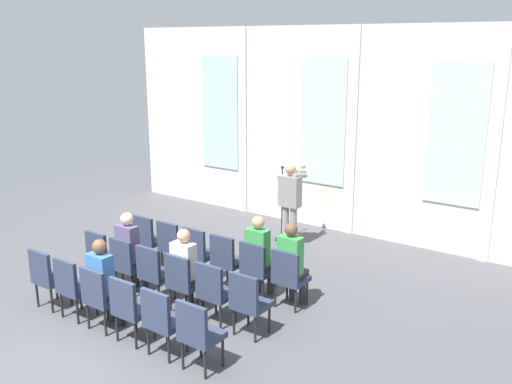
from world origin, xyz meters
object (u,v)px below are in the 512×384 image
object	(u,v)px
audience_r1_c1	(130,248)
chair_r1_c5	(248,300)
chair_r0_c2	(198,251)
audience_r0_c4	(259,252)
audience_r0_c5	(292,260)
chair_r1_c3	(183,280)
speaker	(290,199)
chair_r1_c1	(127,262)
chair_r0_c4	(256,266)
chair_r0_c3	(226,258)
chair_r2_c3	(130,306)
chair_r0_c0	(148,237)
chair_r2_c0	(48,275)
chair_r2_c1	(73,284)
chair_r1_c2	(154,271)
audience_r2_c2	(104,279)
chair_r1_c4	(214,290)
chair_r1_c0	(102,254)
audience_r1_c3	(186,266)
mic_stand	(282,224)
chair_r0_c5	(289,275)
chair_r0_c1	(172,244)
chair_r2_c4	(162,318)
chair_r2_c5	(198,331)
chair_r2_c2	(100,295)

from	to	relation	value
audience_r1_c1	chair_r1_c5	size ratio (longest dim) A/B	1.43
chair_r0_c2	audience_r0_c4	distance (m)	1.21
audience_r0_c5	chair_r1_c3	size ratio (longest dim) A/B	1.43
speaker	chair_r1_c1	xyz separation A→B (m)	(-0.95, -3.38, -0.43)
chair_r1_c5	chair_r0_c4	bearing A→B (deg)	119.74
chair_r0_c3	chair_r2_c3	world-z (taller)	same
chair_r0_c0	chair_r1_c5	size ratio (longest dim) A/B	1.00
chair_r2_c0	chair_r2_c1	xyz separation A→B (m)	(0.59, 0.00, 0.00)
speaker	chair_r0_c0	size ratio (longest dim) A/B	1.76
chair_r1_c2	audience_r2_c2	distance (m)	0.98
chair_r0_c4	chair_r1_c4	bearing A→B (deg)	-90.00
chair_r0_c2	chair_r2_c3	distance (m)	2.16
chair_r0_c2	chair_r1_c3	size ratio (longest dim) A/B	1.00
chair_r1_c0	chair_r2_c0	xyz separation A→B (m)	(0.00, -1.04, 0.00)
chair_r0_c0	chair_r1_c0	size ratio (longest dim) A/B	1.00
audience_r1_c1	audience_r1_c3	size ratio (longest dim) A/B	1.03
chair_r0_c2	chair_r1_c0	size ratio (longest dim) A/B	1.00
chair_r0_c0	chair_r2_c1	xyz separation A→B (m)	(0.59, -2.08, 0.00)
mic_stand	audience_r0_c5	xyz separation A→B (m)	(1.71, -2.41, 0.41)
mic_stand	chair_r1_c3	bearing A→B (deg)	-81.54
audience_r1_c1	chair_r1_c2	size ratio (longest dim) A/B	1.43
chair_r0_c4	chair_r0_c5	bearing A→B (deg)	0.00
speaker	chair_r0_c5	world-z (taller)	speaker
audience_r1_c1	audience_r2_c2	size ratio (longest dim) A/B	1.01
speaker	chair_r2_c0	world-z (taller)	speaker
chair_r0_c1	audience_r1_c3	distance (m)	1.54
chair_r0_c5	chair_r2_c0	xyz separation A→B (m)	(-2.97, -2.08, 0.00)
audience_r2_c2	chair_r2_c4	distance (m)	1.21
chair_r2_c0	chair_r0_c1	bearing A→B (deg)	74.06
chair_r1_c1	speaker	bearing A→B (deg)	74.31
audience_r0_c4	chair_r1_c4	bearing A→B (deg)	-90.00
chair_r0_c5	audience_r1_c3	distance (m)	1.54
mic_stand	chair_r2_c4	xyz separation A→B (m)	(1.12, -4.57, 0.20)
chair_r2_c1	chair_r0_c2	bearing A→B (deg)	74.06
audience_r0_c4	chair_r2_c5	size ratio (longest dim) A/B	1.43
chair_r1_c0	chair_r2_c5	size ratio (longest dim) A/B	1.00
chair_r1_c0	chair_r1_c3	distance (m)	1.78
chair_r0_c3	audience_r1_c3	bearing A→B (deg)	-90.00
chair_r1_c3	chair_r1_c2	bearing A→B (deg)	180.00
chair_r0_c2	chair_r2_c3	bearing A→B (deg)	-74.06
chair_r0_c0	chair_r2_c2	distance (m)	2.40
chair_r0_c4	chair_r2_c2	bearing A→B (deg)	-119.74
chair_r0_c2	chair_r1_c3	xyz separation A→B (m)	(0.59, -1.04, 0.00)
chair_r1_c3	chair_r0_c5	bearing A→B (deg)	41.19
audience_r0_c5	audience_r1_c1	size ratio (longest dim) A/B	1.00
chair_r0_c1	chair_r1_c5	world-z (taller)	same
chair_r2_c2	chair_r2_c5	xyz separation A→B (m)	(1.78, 0.00, 0.00)
chair_r1_c4	chair_r2_c0	size ratio (longest dim) A/B	1.00
chair_r2_c0	chair_r2_c3	size ratio (longest dim) A/B	1.00
chair_r2_c3	audience_r0_c4	bearing A→B (deg)	74.62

